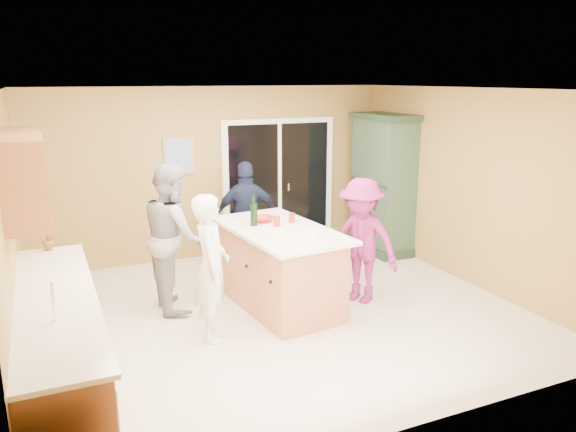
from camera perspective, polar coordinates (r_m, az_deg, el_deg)
name	(u,v)px	position (r m, az deg, el deg)	size (l,w,h in m)	color
floor	(280,313)	(6.78, -0.82, -9.79)	(5.50, 5.50, 0.00)	silver
ceiling	(279,89)	(6.21, -0.91, 12.75)	(5.50, 5.00, 0.10)	silver
wall_back	(215,173)	(8.68, -7.41, 4.34)	(5.50, 0.10, 2.60)	tan
wall_front	(413,275)	(4.28, 12.54, -5.90)	(5.50, 0.10, 2.60)	tan
wall_left	(11,233)	(5.89, -26.28, -1.56)	(0.10, 5.00, 2.60)	tan
wall_right	(469,188)	(7.85, 17.94, 2.76)	(0.10, 5.00, 2.60)	tan
left_cabinet_run	(60,357)	(5.18, -22.17, -13.11)	(0.65, 3.05, 1.24)	#BD7549
upper_cabinets	(25,175)	(5.57, -25.17, 3.81)	(0.35, 1.60, 0.75)	#BD7549
sliding_door	(279,184)	(9.04, -0.91, 3.23)	(1.90, 0.07, 2.10)	white
framed_picture	(179,156)	(8.48, -11.00, 6.03)	(0.46, 0.04, 0.56)	tan
kitchen_island	(280,270)	(6.79, -0.85, -5.53)	(1.21, 1.98, 0.99)	#BD7549
green_hutch	(383,185)	(9.00, 9.66, 3.08)	(0.63, 1.19, 2.19)	#1F3322
woman_white	(212,267)	(5.96, -7.78, -5.19)	(0.57, 0.38, 1.58)	white
woman_grey	(173,236)	(6.81, -11.57, -2.02)	(0.86, 0.67, 1.78)	#9D9DA0
woman_navy	(247,217)	(8.00, -4.17, -0.09)	(0.93, 0.39, 1.59)	#191F38
woman_magenta	(361,241)	(6.94, 7.45, -2.52)	(1.00, 0.58, 1.55)	#94205C
serving_bowl	(262,219)	(6.93, -2.62, -0.31)	(0.27, 0.27, 0.07)	#A72412
tulip_vase	(46,233)	(6.43, -23.34, -1.60)	(0.20, 0.14, 0.38)	#AC2711
tumbler_near	(292,218)	(6.88, 0.39, -0.18)	(0.08, 0.08, 0.11)	#A72412
tumbler_far	(277,221)	(6.70, -1.14, -0.54)	(0.08, 0.08, 0.12)	#A72412
wine_bottle	(254,214)	(6.72, -3.49, 0.22)	(0.09, 0.09, 0.37)	black
white_plate	(307,233)	(6.38, 1.99, -1.77)	(0.25, 0.25, 0.02)	white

